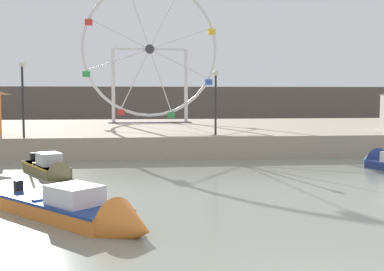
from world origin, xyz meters
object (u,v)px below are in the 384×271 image
(ferris_wheel_white_frame, at_px, (150,52))
(promenade_lamp_near, at_px, (23,88))
(motorboat_orange_hull, at_px, (85,213))
(motorboat_olive_wood, at_px, (51,169))
(promenade_lamp_far, at_px, (216,92))

(ferris_wheel_white_frame, bearing_deg, promenade_lamp_near, -118.61)
(ferris_wheel_white_frame, bearing_deg, motorboat_orange_hull, -95.09)
(motorboat_olive_wood, xyz_separation_m, promenade_lamp_far, (8.06, 5.77, 3.32))
(motorboat_olive_wood, relative_size, motorboat_orange_hull, 0.86)
(motorboat_olive_wood, height_order, ferris_wheel_white_frame, ferris_wheel_white_frame)
(motorboat_orange_hull, distance_m, ferris_wheel_white_frame, 27.27)
(ferris_wheel_white_frame, distance_m, promenade_lamp_far, 13.20)
(motorboat_olive_wood, distance_m, motorboat_orange_hull, 8.58)
(motorboat_orange_hull, relative_size, promenade_lamp_far, 1.44)
(motorboat_orange_hull, relative_size, promenade_lamp_near, 1.30)
(motorboat_olive_wood, height_order, motorboat_orange_hull, motorboat_orange_hull)
(motorboat_olive_wood, xyz_separation_m, promenade_lamp_near, (-2.31, 5.31, 3.55))
(motorboat_olive_wood, height_order, promenade_lamp_near, promenade_lamp_near)
(motorboat_olive_wood, distance_m, promenade_lamp_far, 10.46)
(motorboat_olive_wood, relative_size, promenade_lamp_near, 1.12)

